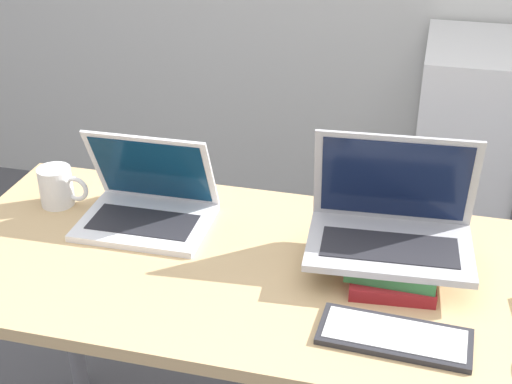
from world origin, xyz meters
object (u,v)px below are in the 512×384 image
(laptop_left, at_px, (147,204))
(wireless_keyboard, at_px, (395,336))
(laptop_on_books, at_px, (391,224))
(mug, at_px, (57,187))
(book_stack, at_px, (393,258))
(mini_fridge, at_px, (475,161))

(laptop_left, height_order, wireless_keyboard, laptop_left)
(laptop_on_books, height_order, wireless_keyboard, laptop_on_books)
(laptop_on_books, bearing_deg, mug, 175.38)
(laptop_left, distance_m, mug, 0.25)
(laptop_left, height_order, laptop_on_books, laptop_on_books)
(mug, bearing_deg, book_stack, -5.46)
(wireless_keyboard, relative_size, mini_fridge, 0.32)
(book_stack, bearing_deg, laptop_left, 174.32)
(laptop_left, bearing_deg, wireless_keyboard, -25.61)
(book_stack, height_order, wireless_keyboard, book_stack)
(mini_fridge, bearing_deg, wireless_keyboard, -98.21)
(book_stack, distance_m, mini_fridge, 1.33)
(wireless_keyboard, bearing_deg, mug, 159.89)
(mini_fridge, bearing_deg, book_stack, -100.73)
(book_stack, distance_m, mug, 0.84)
(laptop_on_books, distance_m, mini_fridge, 1.34)
(laptop_left, distance_m, book_stack, 0.59)
(mini_fridge, bearing_deg, laptop_on_books, -101.41)
(wireless_keyboard, distance_m, mini_fridge, 1.54)
(book_stack, bearing_deg, mug, 174.54)
(wireless_keyboard, height_order, mini_fridge, mini_fridge)
(laptop_left, relative_size, laptop_on_books, 0.85)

